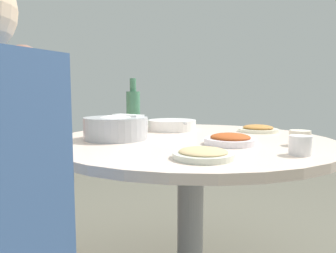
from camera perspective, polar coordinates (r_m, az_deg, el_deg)
The scene contains 11 objects.
round_dining_table at distance 1.38m, azimuth 4.30°, elevation -7.13°, with size 1.24×1.24×0.77m.
rice_bowl at distance 1.33m, azimuth -9.80°, elevation -0.21°, with size 0.28×0.28×0.11m.
soup_bowl at distance 1.64m, azimuth 0.75°, elevation 0.23°, with size 0.26×0.26×0.06m.
dish_tofu_braise at distance 1.64m, azimuth 16.65°, elevation -0.41°, with size 0.20×0.20×0.04m.
dish_noodles at distance 0.93m, azimuth 6.65°, elevation -5.13°, with size 0.19×0.19×0.03m.
dish_stirfry at distance 1.20m, azimuth 11.70°, elevation -2.42°, with size 0.20×0.20×0.04m.
green_bottle at distance 1.72m, azimuth -6.59°, elevation 3.40°, with size 0.08×0.08×0.28m.
tea_cup_near at distance 1.25m, azimuth 23.67°, elevation -2.00°, with size 0.08×0.08×0.06m, color beige.
tea_cup_far at distance 1.06m, azimuth 23.70°, elevation -3.28°, with size 0.07×0.07×0.06m, color white.
stool_for_diner_left at distance 1.90m, azimuth -24.34°, elevation -17.24°, with size 0.36×0.36×0.46m, color brown.
diner_left at distance 1.76m, azimuth -25.12°, elevation -0.58°, with size 0.40×0.41×0.76m.
Camera 1 is at (1.19, 0.62, 0.97)m, focal length 32.24 mm.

